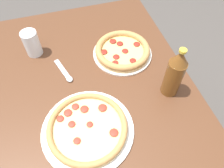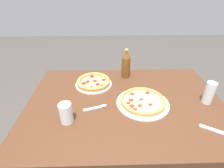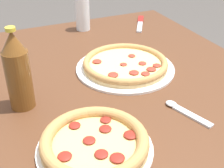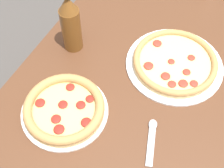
# 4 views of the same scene
# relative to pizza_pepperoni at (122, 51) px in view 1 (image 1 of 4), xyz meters

# --- Properties ---
(ground_plane) EXTENTS (8.00, 8.00, 0.00)m
(ground_plane) POSITION_rel_pizza_pepperoni_xyz_m (0.22, -0.22, -0.76)
(ground_plane) COLOR #4C4742
(table) EXTENTS (1.28, 0.91, 0.74)m
(table) POSITION_rel_pizza_pepperoni_xyz_m (0.22, -0.22, -0.39)
(table) COLOR #56331E
(table) RESTS_ON ground_plane
(pizza_pepperoni) EXTENTS (0.27, 0.27, 0.04)m
(pizza_pepperoni) POSITION_rel_pizza_pepperoni_xyz_m (0.00, 0.00, 0.00)
(pizza_pepperoni) COLOR silver
(pizza_pepperoni) RESTS_ON table
(pizza_salami) EXTENTS (0.34, 0.34, 0.04)m
(pizza_salami) POSITION_rel_pizza_pepperoni_xyz_m (0.33, -0.24, -0.00)
(pizza_salami) COLOR white
(pizza_salami) RESTS_ON table
(glass_cola) EXTENTS (0.07, 0.07, 0.12)m
(glass_cola) POSITION_rel_pizza_pepperoni_xyz_m (-0.13, -0.39, 0.04)
(glass_cola) COLOR white
(glass_cola) RESTS_ON table
(beer_bottle) EXTENTS (0.07, 0.07, 0.23)m
(beer_bottle) POSITION_rel_pizza_pepperoni_xyz_m (0.25, 0.12, 0.09)
(beer_bottle) COLOR brown
(beer_bottle) RESTS_ON table
(spoon) EXTENTS (0.15, 0.07, 0.01)m
(spoon) POSITION_rel_pizza_pepperoni_xyz_m (0.04, -0.28, -0.02)
(spoon) COLOR silver
(spoon) RESTS_ON table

